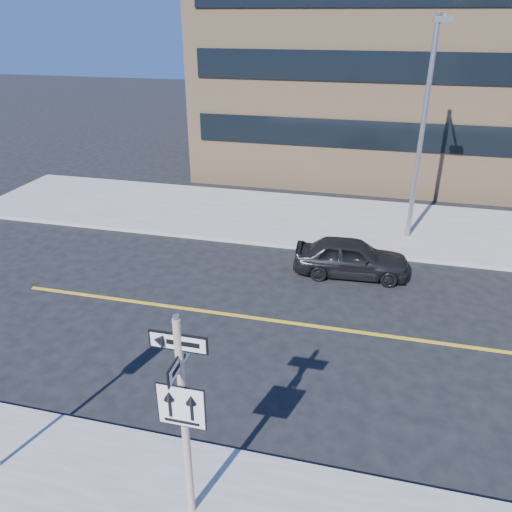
# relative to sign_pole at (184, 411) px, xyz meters

# --- Properties ---
(ground) EXTENTS (120.00, 120.00, 0.00)m
(ground) POSITION_rel_sign_pole_xyz_m (0.00, 2.51, -2.44)
(ground) COLOR black
(ground) RESTS_ON ground
(sign_pole) EXTENTS (0.92, 0.92, 4.06)m
(sign_pole) POSITION_rel_sign_pole_xyz_m (0.00, 0.00, 0.00)
(sign_pole) COLOR white
(sign_pole) RESTS_ON near_sidewalk
(parked_car_a) EXTENTS (1.78, 3.94, 1.31)m
(parked_car_a) POSITION_rel_sign_pole_xyz_m (2.03, 9.98, -1.78)
(parked_car_a) COLOR black
(parked_car_a) RESTS_ON ground
(streetlight_a) EXTENTS (0.55, 2.25, 8.00)m
(streetlight_a) POSITION_rel_sign_pole_xyz_m (4.00, 13.27, 2.32)
(streetlight_a) COLOR gray
(streetlight_a) RESTS_ON far_sidewalk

